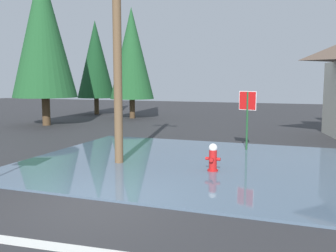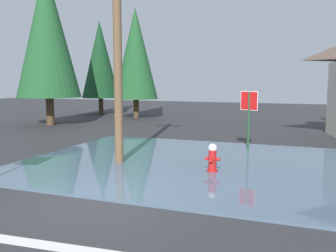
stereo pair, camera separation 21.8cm
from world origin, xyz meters
name	(u,v)px [view 1 (the left image)]	position (x,y,z in m)	size (l,w,h in m)	color
ground_plane	(96,205)	(0.00, 0.00, -0.05)	(80.00, 80.00, 0.10)	#2D2D30
flood_puddle	(187,163)	(0.80, 4.59, 0.03)	(10.75, 8.82, 0.06)	#4C6075
lane_stop_bar	(39,244)	(0.21, -2.22, 0.00)	(4.21, 0.30, 0.01)	silver
fire_hydrant	(213,159)	(1.87, 3.66, 0.44)	(0.45, 0.39, 0.90)	red
utility_pole	(117,38)	(-1.33, 3.75, 4.12)	(1.60, 0.28, 7.89)	brown
stop_sign_far	(247,109)	(2.33, 7.55, 1.69)	(0.70, 0.27, 2.36)	#1E4C28
pine_tree_tall_left	(43,32)	(-10.63, 12.02, 5.70)	(3.88, 3.88, 9.69)	#4C3823
pine_tree_mid_left	(132,54)	(-7.47, 17.81, 4.71)	(3.20, 3.20, 8.00)	#4C3823
pine_tree_short_left	(96,60)	(-11.66, 19.82, 4.46)	(3.03, 3.03, 7.59)	#4C3823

